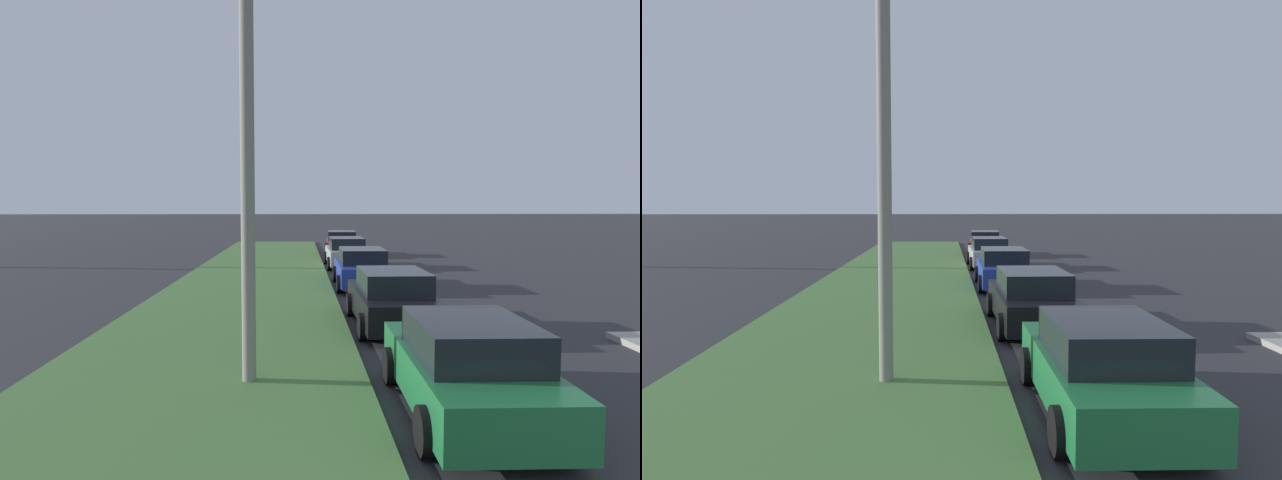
# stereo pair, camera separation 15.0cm
# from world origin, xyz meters

# --- Properties ---
(grass_median) EXTENTS (60.00, 6.00, 0.12)m
(grass_median) POSITION_xyz_m (10.00, 6.09, 0.06)
(grass_median) COLOR #477238
(grass_median) RESTS_ON ground
(parked_car_green) EXTENTS (4.31, 2.05, 1.47)m
(parked_car_green) POSITION_xyz_m (5.61, 1.80, 0.72)
(parked_car_green) COLOR #1E6B38
(parked_car_green) RESTS_ON ground
(parked_car_black) EXTENTS (4.32, 2.05, 1.47)m
(parked_car_black) POSITION_xyz_m (11.29, 1.94, 0.72)
(parked_car_black) COLOR black
(parked_car_black) RESTS_ON ground
(parked_car_blue) EXTENTS (4.32, 2.06, 1.47)m
(parked_car_blue) POSITION_xyz_m (17.79, 1.94, 0.72)
(parked_car_blue) COLOR #23389E
(parked_car_blue) RESTS_ON ground
(parked_car_silver) EXTENTS (4.32, 2.05, 1.47)m
(parked_car_silver) POSITION_xyz_m (24.13, 1.97, 0.72)
(parked_car_silver) COLOR #B2B5BA
(parked_car_silver) RESTS_ON ground
(parked_car_red) EXTENTS (4.38, 2.18, 1.47)m
(parked_car_red) POSITION_xyz_m (30.13, 1.72, 0.72)
(parked_car_red) COLOR red
(parked_car_red) RESTS_ON ground
(streetlight) EXTENTS (0.97, 2.83, 7.50)m
(streetlight) POSITION_xyz_m (7.02, 4.81, 4.39)
(streetlight) COLOR gray
(streetlight) RESTS_ON ground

